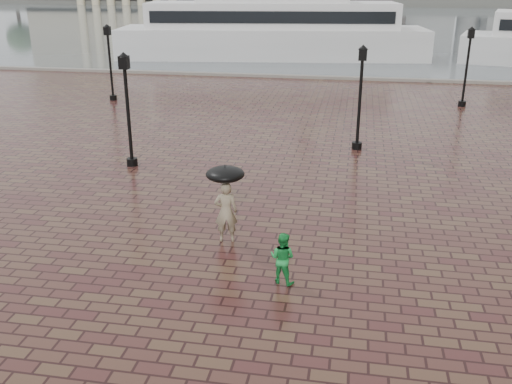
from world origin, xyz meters
TOP-DOWN VIEW (x-y plane):
  - ground at (0.00, 0.00)m, footprint 300.00×300.00m
  - harbour_water at (0.00, 92.00)m, footprint 240.00×240.00m
  - quay_edge at (0.00, 32.00)m, footprint 80.00×0.60m
  - street_lamps at (-1.50, 17.50)m, footprint 21.44×14.44m
  - adult_pedestrian at (-0.63, 3.83)m, footprint 0.74×0.57m
  - child_pedestrian at (1.29, 1.74)m, footprint 0.78×0.68m
  - ferry_near at (-5.21, 42.61)m, footprint 28.54×10.23m
  - umbrella at (-0.63, 3.83)m, footprint 1.10×1.10m

SIDE VIEW (x-z plane):
  - ground at x=0.00m, z-range 0.00..0.00m
  - harbour_water at x=0.00m, z-range 0.00..0.00m
  - quay_edge at x=0.00m, z-range -0.15..0.15m
  - child_pedestrian at x=1.29m, z-range 0.00..1.36m
  - adult_pedestrian at x=-0.63m, z-range 0.00..1.83m
  - umbrella at x=-0.63m, z-range 1.48..2.66m
  - street_lamps at x=-1.50m, z-range 0.13..4.53m
  - ferry_near at x=-5.21m, z-range -1.83..7.33m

